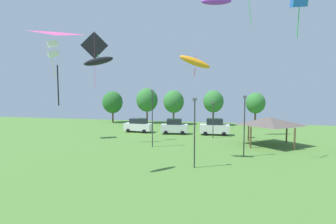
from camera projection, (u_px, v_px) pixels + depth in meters
The scene contains 19 objects.
kite_flying_0 at pixel (57, 53), 9.87m from camera, with size 1.95×1.82×2.27m.
kite_flying_3 at pixel (216, 1), 37.64m from camera, with size 4.55×2.32×1.49m.
kite_flying_4 at pixel (195, 62), 25.22m from camera, with size 3.21×1.10×2.22m.
kite_flying_5 at pixel (94, 47), 32.72m from camera, with size 3.22×1.24×6.90m.
kite_flying_8 at pixel (53, 49), 35.96m from camera, with size 1.88×1.86×5.10m.
kite_flying_9 at pixel (99, 61), 20.65m from camera, with size 2.01×2.45×1.20m.
parked_car_leftmost at pixel (138, 125), 44.23m from camera, with size 4.82×2.26×2.35m.
parked_car_second_from_left at pixel (174, 127), 42.25m from camera, with size 4.46×2.37×2.45m.
parked_car_third_from_left at pixel (215, 127), 41.22m from camera, with size 4.67×2.13×2.60m.
park_pavilion at pixel (270, 121), 32.99m from camera, with size 6.30×5.99×3.60m.
light_post_0 at pixel (213, 117), 38.51m from camera, with size 0.36×0.20×5.34m.
light_post_1 at pixel (244, 123), 27.09m from camera, with size 0.36×0.20×6.36m.
light_post_2 at pixel (195, 129), 23.03m from camera, with size 0.36×0.20×6.20m.
light_post_3 at pixel (152, 115), 31.97m from camera, with size 0.36×0.20×7.02m.
treeline_tree_0 at pixel (113, 102), 58.48m from camera, with size 4.46×4.46×7.02m.
treeline_tree_1 at pixel (147, 100), 57.48m from camera, with size 4.71×4.71×7.68m.
treeline_tree_2 at pixel (174, 102), 54.80m from camera, with size 4.29×4.29×7.17m.
treeline_tree_3 at pixel (213, 102), 53.34m from camera, with size 4.10×4.10×7.15m.
treeline_tree_4 at pixel (256, 103), 51.33m from camera, with size 3.72×3.72×6.70m.
Camera 1 is at (4.02, 0.75, 6.65)m, focal length 28.00 mm.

